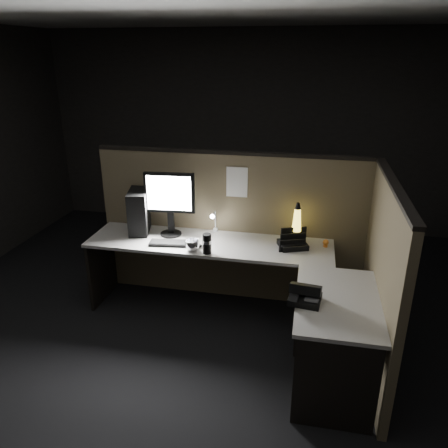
% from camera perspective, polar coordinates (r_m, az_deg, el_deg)
% --- Properties ---
extents(floor, '(6.00, 6.00, 0.00)m').
position_cam_1_polar(floor, '(3.94, -1.72, -15.83)').
color(floor, black).
rests_on(floor, ground).
extents(room_shell, '(6.00, 6.00, 6.00)m').
position_cam_1_polar(room_shell, '(3.23, -2.04, 7.66)').
color(room_shell, silver).
rests_on(room_shell, ground).
extents(partition_back, '(2.66, 0.06, 1.50)m').
position_cam_1_polar(partition_back, '(4.37, 0.96, -0.57)').
color(partition_back, brown).
rests_on(partition_back, ground).
extents(partition_right, '(0.06, 1.66, 1.50)m').
position_cam_1_polar(partition_right, '(3.60, 19.79, -7.04)').
color(partition_right, brown).
rests_on(partition_right, ground).
extents(desk, '(2.60, 1.60, 0.73)m').
position_cam_1_polar(desk, '(3.81, 1.71, -6.92)').
color(desk, '#A6A39D').
rests_on(desk, ground).
extents(pc_tower, '(0.27, 0.43, 0.42)m').
position_cam_1_polar(pc_tower, '(4.37, -11.00, 1.70)').
color(pc_tower, black).
rests_on(pc_tower, desk).
extents(monitor, '(0.48, 0.21, 0.62)m').
position_cam_1_polar(monitor, '(4.18, -7.10, 3.40)').
color(monitor, black).
rests_on(monitor, desk).
extents(keyboard, '(0.44, 0.19, 0.02)m').
position_cam_1_polar(keyboard, '(4.08, -6.77, -2.51)').
color(keyboard, black).
rests_on(keyboard, desk).
extents(mouse, '(0.10, 0.08, 0.03)m').
position_cam_1_polar(mouse, '(3.99, -3.44, -2.87)').
color(mouse, black).
rests_on(mouse, desk).
extents(clip_lamp, '(0.04, 0.18, 0.23)m').
position_cam_1_polar(clip_lamp, '(4.24, -1.33, 0.39)').
color(clip_lamp, silver).
rests_on(clip_lamp, desk).
extents(organizer, '(0.30, 0.29, 0.18)m').
position_cam_1_polar(organizer, '(4.04, 8.97, -2.40)').
color(organizer, black).
rests_on(organizer, desk).
extents(lava_lamp, '(0.11, 0.11, 0.40)m').
position_cam_1_polar(lava_lamp, '(4.07, 9.45, -0.35)').
color(lava_lamp, black).
rests_on(lava_lamp, desk).
extents(travel_mug, '(0.08, 0.08, 0.18)m').
position_cam_1_polar(travel_mug, '(3.85, -2.24, -2.59)').
color(travel_mug, black).
rests_on(travel_mug, desk).
extents(steel_mug, '(0.16, 0.16, 0.10)m').
position_cam_1_polar(steel_mug, '(3.93, -4.14, -2.77)').
color(steel_mug, silver).
rests_on(steel_mug, desk).
extents(figurine, '(0.05, 0.05, 0.05)m').
position_cam_1_polar(figurine, '(4.09, 13.15, -2.33)').
color(figurine, orange).
rests_on(figurine, desk).
extents(pinned_paper, '(0.20, 0.00, 0.29)m').
position_cam_1_polar(pinned_paper, '(4.16, 1.71, 5.49)').
color(pinned_paper, white).
rests_on(pinned_paper, partition_back).
extents(desk_phone, '(0.24, 0.25, 0.13)m').
position_cam_1_polar(desk_phone, '(3.20, 10.49, -9.09)').
color(desk_phone, black).
rests_on(desk_phone, desk).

